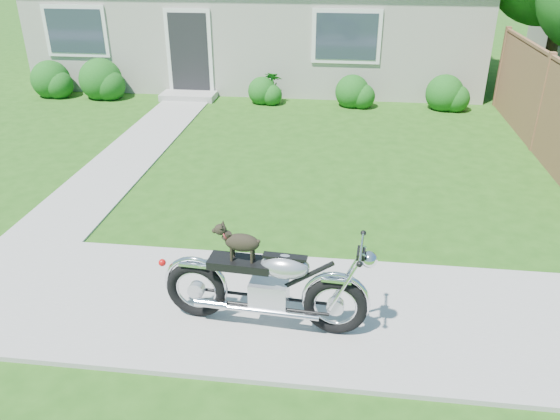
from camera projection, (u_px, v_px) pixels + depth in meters
The scene contains 8 objects.
ground at pixel (113, 296), 6.41m from camera, with size 80.00×80.00×0.00m, color #235114.
sidewalk at pixel (113, 295), 6.40m from camera, with size 24.00×2.20×0.04m, color #9E9B93.
walkway at pixel (140, 145), 11.00m from camera, with size 1.20×8.00×0.03m, color #9E9B93.
fence at pixel (542, 104), 10.39m from camera, with size 0.12×6.62×1.90m.
shrub_row at pixel (199, 85), 13.90m from camera, with size 11.07×1.10×1.10m.
potted_plant_left at pixel (117, 85), 14.22m from camera, with size 0.61×0.53×0.67m, color #1B5C18.
potted_plant_right at pixel (273, 87), 13.74m from camera, with size 0.44×0.44×0.79m, color #1D681C.
motorcycle_with_dog at pixel (268, 284), 5.65m from camera, with size 2.22×0.60×1.17m.
Camera 1 is at (2.61, -4.99, 3.77)m, focal length 35.00 mm.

